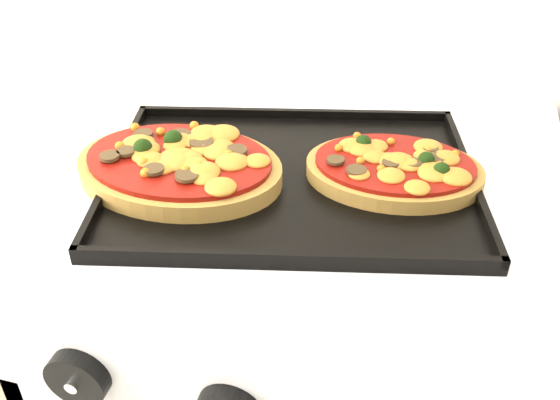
% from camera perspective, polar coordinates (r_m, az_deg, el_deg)
% --- Properties ---
extents(control_panel, '(0.60, 0.02, 0.09)m').
position_cam_1_polar(control_panel, '(0.60, -2.66, -17.80)').
color(control_panel, silver).
rests_on(control_panel, stove).
extents(knob_left, '(0.06, 0.02, 0.06)m').
position_cam_1_polar(knob_left, '(0.64, -18.00, -15.23)').
color(knob_left, black).
rests_on(knob_left, control_panel).
extents(baking_tray, '(0.50, 0.42, 0.02)m').
position_cam_1_polar(baking_tray, '(0.75, 1.01, 2.21)').
color(baking_tray, black).
rests_on(baking_tray, stove).
extents(pizza_left, '(0.25, 0.19, 0.04)m').
position_cam_1_polar(pizza_left, '(0.76, -9.21, 3.24)').
color(pizza_left, '#A47938').
rests_on(pizza_left, baking_tray).
extents(pizza_right, '(0.22, 0.17, 0.03)m').
position_cam_1_polar(pizza_right, '(0.76, 10.41, 2.95)').
color(pizza_right, '#A47938').
rests_on(pizza_right, baking_tray).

